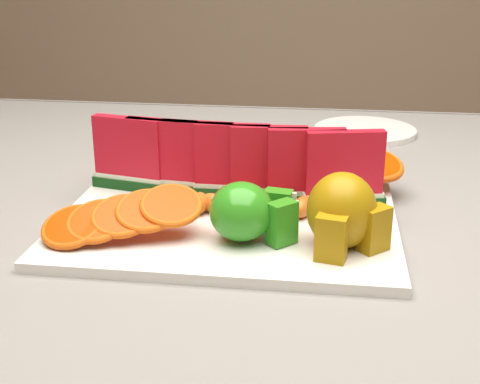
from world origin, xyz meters
name	(u,v)px	position (x,y,z in m)	size (l,w,h in m)	color
table	(237,264)	(0.00, 0.00, 0.65)	(1.40, 0.90, 0.75)	#503222
tablecloth	(237,223)	(0.00, 0.00, 0.72)	(1.53, 1.03, 0.20)	gray
platter	(228,222)	(0.00, -0.11, 0.76)	(0.40, 0.30, 0.01)	silver
apple_cluster	(248,212)	(0.04, -0.17, 0.80)	(0.11, 0.09, 0.07)	#1E8511
pear_cluster	(343,213)	(0.14, -0.17, 0.81)	(0.10, 0.10, 0.08)	#967404
side_plate	(365,131)	(0.18, 0.34, 0.76)	(0.24, 0.24, 0.01)	silver
fork	(153,151)	(-0.16, 0.18, 0.76)	(0.07, 0.19, 0.00)	silver
watermelon_row	(232,163)	(0.00, -0.04, 0.82)	(0.39, 0.07, 0.10)	#12390E
orange_fan_front	(122,216)	(-0.10, -0.18, 0.80)	(0.19, 0.12, 0.05)	#E45000
orange_fan_back	(266,166)	(0.04, 0.03, 0.79)	(0.38, 0.11, 0.05)	#E45000
tangerine_segments	(232,203)	(0.01, -0.09, 0.78)	(0.21, 0.07, 0.02)	#D75419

